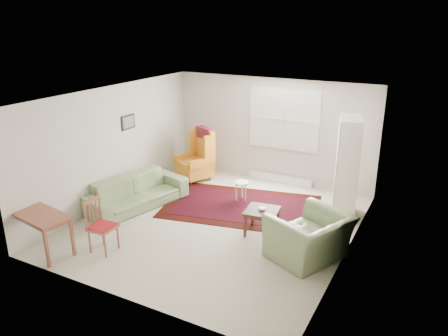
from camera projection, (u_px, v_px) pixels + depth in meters
The scene contains 10 objects.
room at pixel (223, 159), 8.32m from camera, with size 5.04×5.54×2.51m.
rug at pixel (242, 206), 9.30m from camera, with size 3.20×2.06×0.03m, color black, non-canonical shape.
sofa at pixel (136, 187), 9.18m from camera, with size 2.22×0.87×0.90m, color #748A5C.
armchair at pixel (310, 233), 7.17m from camera, with size 1.21×1.06×0.94m, color #748A5C.
wingback_chair at pixel (194, 155), 10.63m from camera, with size 0.74×0.78×1.28m, color orange, non-canonical shape.
coffee_table at pixel (262, 221), 8.08m from camera, with size 0.59×0.59×0.48m, color #4A2316, non-canonical shape.
stool at pixel (241, 191), 9.54m from camera, with size 0.33×0.33×0.44m, color white, non-canonical shape.
cabinet at pixel (347, 168), 8.58m from camera, with size 0.42×0.81×2.02m, color white, non-canonical shape.
desk at pixel (42, 233), 7.41m from camera, with size 1.13×0.57×0.72m, color brown, non-canonical shape.
desk_chair at pixel (103, 226), 7.40m from camera, with size 0.41×0.41×0.94m, color brown, non-canonical shape.
Camera 1 is at (3.74, -6.77, 3.83)m, focal length 35.00 mm.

